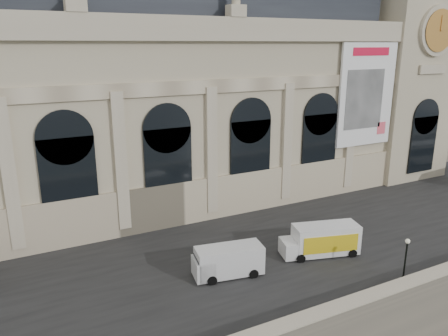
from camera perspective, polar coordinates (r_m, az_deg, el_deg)
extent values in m
cube|color=gray|center=(62.34, -7.73, -5.22)|extent=(160.00, 70.00, 6.00)
cube|color=#2D2D2D|center=(43.50, 1.77, -10.43)|extent=(160.00, 24.00, 0.06)
cube|color=gray|center=(33.79, 13.52, -18.35)|extent=(160.00, 1.20, 1.10)
cube|color=beige|center=(33.46, 13.59, -17.50)|extent=(160.00, 1.40, 0.12)
cube|color=#C0B393|center=(53.29, -12.91, 6.53)|extent=(68.00, 18.00, 22.00)
cube|color=beige|center=(46.95, -9.38, -5.31)|extent=(68.60, 0.40, 5.00)
cube|color=beige|center=(43.71, -10.44, 17.60)|extent=(69.00, 0.80, 2.40)
cube|color=beige|center=(44.04, -10.12, 10.04)|extent=(68.00, 0.30, 1.40)
cube|color=beige|center=(43.23, -26.24, -0.96)|extent=(1.20, 0.50, 14.00)
cube|color=black|center=(44.02, -19.53, -1.98)|extent=(5.20, 0.25, 9.00)
cylinder|color=black|center=(42.92, -20.08, 3.75)|extent=(5.20, 0.25, 5.20)
cube|color=beige|center=(44.40, -13.33, 0.70)|extent=(1.20, 0.50, 14.00)
cube|color=black|center=(46.26, -7.24, -0.31)|extent=(5.20, 0.25, 9.00)
cylinder|color=black|center=(45.22, -7.44, 5.17)|extent=(5.20, 0.25, 5.20)
cube|color=beige|center=(47.69, -1.63, 2.17)|extent=(1.20, 0.50, 14.00)
cube|color=black|center=(50.42, 3.47, 1.15)|extent=(5.20, 0.25, 9.00)
cylinder|color=black|center=(49.47, 3.55, 6.20)|extent=(5.20, 0.25, 5.20)
cube|color=beige|center=(52.69, 8.22, 3.34)|extent=(1.20, 0.50, 14.00)
cube|color=black|center=(56.08, 12.29, 2.33)|extent=(5.20, 0.25, 9.00)
cylinder|color=black|center=(55.22, 12.56, 6.87)|extent=(5.20, 0.25, 5.20)
cube|color=beige|center=(58.98, 16.18, 4.22)|extent=(1.20, 0.50, 14.00)
cube|color=white|center=(59.48, 18.11, 9.04)|extent=(9.00, 0.35, 13.00)
cube|color=red|center=(59.01, 18.71, 14.22)|extent=(6.00, 0.06, 1.00)
cube|color=gray|center=(59.05, 17.86, 8.53)|extent=(6.20, 0.06, 7.50)
cube|color=#EC5365|center=(62.14, 19.85, 4.94)|extent=(1.40, 0.06, 1.60)
cube|color=#C0B393|center=(71.71, 20.88, 11.45)|extent=(12.00, 14.00, 30.00)
cylinder|color=beige|center=(66.95, 26.15, 15.81)|extent=(6.60, 0.50, 6.60)
cylinder|color=black|center=(66.77, 26.36, 15.78)|extent=(5.40, 0.15, 5.40)
cylinder|color=gold|center=(66.73, 26.41, 15.78)|extent=(5.50, 0.06, 5.50)
cube|color=gold|center=(66.71, 26.57, 16.54)|extent=(0.14, 0.05, 2.00)
cube|color=gold|center=(67.16, 26.79, 15.73)|extent=(1.40, 0.05, 0.14)
cube|color=black|center=(68.41, 24.51, 2.81)|extent=(5.00, 0.25, 8.00)
cube|color=silver|center=(38.28, 0.69, -11.94)|extent=(6.07, 3.21, 2.45)
cube|color=silver|center=(37.89, -2.72, -12.92)|extent=(1.98, 2.49, 1.71)
cube|color=black|center=(37.49, -3.63, -12.25)|extent=(0.39, 1.90, 0.85)
cylinder|color=black|center=(37.38, -1.55, -14.51)|extent=(0.85, 0.40, 0.81)
cylinder|color=black|center=(39.26, -2.47, -12.92)|extent=(0.85, 0.40, 0.81)
cylinder|color=black|center=(38.41, 3.91, -13.65)|extent=(0.85, 0.40, 0.81)
cylinder|color=black|center=(40.24, 2.73, -12.16)|extent=(0.85, 0.40, 0.81)
cube|color=white|center=(42.85, 13.13, -8.99)|extent=(6.55, 3.94, 2.77)
cube|color=gold|center=(41.86, 13.82, -9.65)|extent=(5.14, 1.51, 1.64)
cube|color=red|center=(41.86, 13.82, -9.65)|extent=(2.97, 0.88, 0.61)
cube|color=white|center=(41.86, 8.66, -10.29)|extent=(2.19, 2.61, 1.54)
cylinder|color=black|center=(41.34, 10.01, -11.59)|extent=(0.87, 0.50, 0.82)
cylinder|color=black|center=(43.29, 8.87, -10.20)|extent=(0.87, 0.50, 0.82)
cylinder|color=black|center=(43.36, 16.44, -10.66)|extent=(0.87, 0.50, 0.82)
cylinder|color=black|center=(45.22, 15.05, -9.40)|extent=(0.87, 0.50, 0.82)
cylinder|color=black|center=(40.94, 22.33, -13.28)|extent=(0.40, 0.40, 0.36)
cylinder|color=black|center=(40.21, 22.57, -11.25)|extent=(0.14, 0.14, 3.60)
sphere|color=beige|center=(39.42, 22.87, -8.80)|extent=(0.40, 0.40, 0.40)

